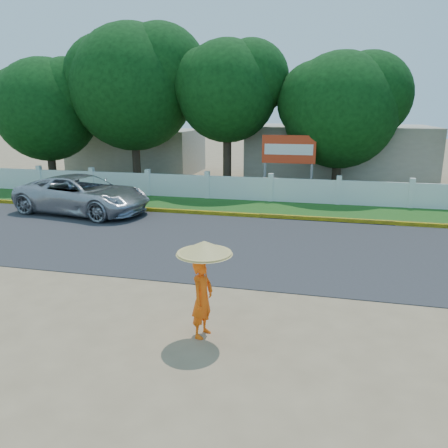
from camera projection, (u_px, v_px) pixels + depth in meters
name	position (u px, v px, depth m)	size (l,w,h in m)	color
ground	(203.00, 304.00, 9.52)	(120.00, 120.00, 0.00)	#9E8460
road	(242.00, 244.00, 13.75)	(60.00, 7.00, 0.02)	#38383A
grass_verge	(266.00, 208.00, 18.68)	(60.00, 3.50, 0.03)	#2D601E
curb	(260.00, 216.00, 17.07)	(40.00, 0.18, 0.16)	yellow
fence	(271.00, 190.00, 19.91)	(40.00, 0.10, 1.10)	silver
building_near	(338.00, 154.00, 25.37)	(10.00, 6.00, 3.20)	#B7AD99
building_far	(138.00, 151.00, 29.27)	(8.00, 5.00, 2.80)	#B7AD99
vehicle	(83.00, 194.00, 17.68)	(2.56, 5.55, 1.54)	#ACAEB5
monk_with_parasol	(203.00, 275.00, 7.91)	(1.02, 1.02, 1.86)	#FF590D
billboard	(289.00, 153.00, 20.39)	(2.50, 0.13, 2.95)	gray
tree_row	(338.00, 95.00, 20.96)	(37.99, 7.03, 8.52)	#473828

